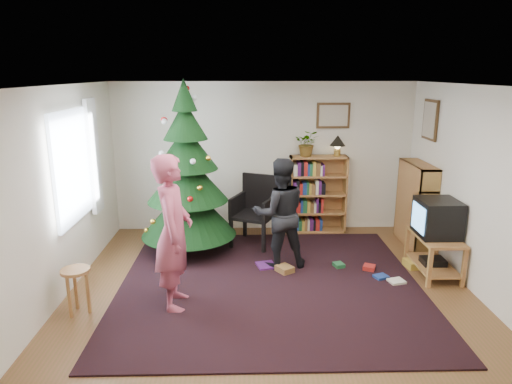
{
  "coord_description": "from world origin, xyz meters",
  "views": [
    {
      "loc": [
        -0.31,
        -5.06,
        2.65
      ],
      "look_at": [
        -0.16,
        0.8,
        1.1
      ],
      "focal_mm": 32.0,
      "sensor_mm": 36.0,
      "label": 1
    }
  ],
  "objects_px": {
    "stool": "(76,279)",
    "table_lamp": "(338,142)",
    "tv_stand": "(434,251)",
    "person_standing": "(173,233)",
    "person_by_chair": "(280,213)",
    "picture_back": "(333,116)",
    "bookshelf_right": "(416,204)",
    "bookshelf_back": "(318,193)",
    "potted_plant": "(307,143)",
    "armchair": "(254,207)",
    "crt_tv": "(437,218)",
    "picture_right": "(430,120)",
    "christmas_tree": "(187,183)"
  },
  "relations": [
    {
      "from": "stool",
      "to": "table_lamp",
      "type": "bearing_deg",
      "value": 38.23
    },
    {
      "from": "tv_stand",
      "to": "table_lamp",
      "type": "xyz_separation_m",
      "value": [
        -1.01,
        1.76,
        1.21
      ]
    },
    {
      "from": "tv_stand",
      "to": "stool",
      "type": "relative_size",
      "value": 1.68
    },
    {
      "from": "person_standing",
      "to": "person_by_chair",
      "type": "distance_m",
      "value": 1.69
    },
    {
      "from": "table_lamp",
      "to": "tv_stand",
      "type": "bearing_deg",
      "value": -60.21
    },
    {
      "from": "picture_back",
      "to": "bookshelf_right",
      "type": "bearing_deg",
      "value": -34.01
    },
    {
      "from": "bookshelf_back",
      "to": "bookshelf_right",
      "type": "bearing_deg",
      "value": -25.11
    },
    {
      "from": "picture_back",
      "to": "potted_plant",
      "type": "distance_m",
      "value": 0.63
    },
    {
      "from": "potted_plant",
      "to": "tv_stand",
      "type": "bearing_deg",
      "value": -49.4
    },
    {
      "from": "potted_plant",
      "to": "picture_back",
      "type": "bearing_deg",
      "value": 17.22
    },
    {
      "from": "bookshelf_back",
      "to": "armchair",
      "type": "height_order",
      "value": "bookshelf_back"
    },
    {
      "from": "table_lamp",
      "to": "stool",
      "type": "bearing_deg",
      "value": -141.77
    },
    {
      "from": "picture_back",
      "to": "crt_tv",
      "type": "relative_size",
      "value": 1.0
    },
    {
      "from": "tv_stand",
      "to": "crt_tv",
      "type": "height_order",
      "value": "crt_tv"
    },
    {
      "from": "person_by_chair",
      "to": "potted_plant",
      "type": "relative_size",
      "value": 3.6
    },
    {
      "from": "armchair",
      "to": "potted_plant",
      "type": "xyz_separation_m",
      "value": [
        0.89,
        0.53,
        0.92
      ]
    },
    {
      "from": "tv_stand",
      "to": "picture_right",
      "type": "bearing_deg",
      "value": 77.67
    },
    {
      "from": "picture_back",
      "to": "crt_tv",
      "type": "xyz_separation_m",
      "value": [
        1.07,
        -1.89,
        -1.16
      ]
    },
    {
      "from": "bookshelf_right",
      "to": "tv_stand",
      "type": "bearing_deg",
      "value": 173.71
    },
    {
      "from": "person_by_chair",
      "to": "tv_stand",
      "type": "bearing_deg",
      "value": 164.08
    },
    {
      "from": "bookshelf_right",
      "to": "tv_stand",
      "type": "distance_m",
      "value": 1.15
    },
    {
      "from": "picture_back",
      "to": "stool",
      "type": "bearing_deg",
      "value": -139.86
    },
    {
      "from": "stool",
      "to": "picture_right",
      "type": "bearing_deg",
      "value": 24.19
    },
    {
      "from": "crt_tv",
      "to": "person_standing",
      "type": "distance_m",
      "value": 3.43
    },
    {
      "from": "bookshelf_right",
      "to": "picture_back",
      "type": "bearing_deg",
      "value": 55.99
    },
    {
      "from": "stool",
      "to": "bookshelf_back",
      "type": "bearing_deg",
      "value": 40.82
    },
    {
      "from": "christmas_tree",
      "to": "potted_plant",
      "type": "relative_size",
      "value": 6.0
    },
    {
      "from": "bookshelf_back",
      "to": "picture_right",
      "type": "bearing_deg",
      "value": -20.71
    },
    {
      "from": "picture_right",
      "to": "bookshelf_right",
      "type": "relative_size",
      "value": 0.46
    },
    {
      "from": "bookshelf_back",
      "to": "table_lamp",
      "type": "distance_m",
      "value": 0.92
    },
    {
      "from": "picture_right",
      "to": "bookshelf_back",
      "type": "bearing_deg",
      "value": 159.29
    },
    {
      "from": "christmas_tree",
      "to": "person_by_chair",
      "type": "bearing_deg",
      "value": -23.7
    },
    {
      "from": "picture_back",
      "to": "bookshelf_right",
      "type": "relative_size",
      "value": 0.42
    },
    {
      "from": "bookshelf_right",
      "to": "person_standing",
      "type": "distance_m",
      "value": 3.94
    },
    {
      "from": "bookshelf_back",
      "to": "crt_tv",
      "type": "height_order",
      "value": "bookshelf_back"
    },
    {
      "from": "picture_right",
      "to": "picture_back",
      "type": "bearing_deg",
      "value": 151.31
    },
    {
      "from": "picture_back",
      "to": "person_standing",
      "type": "bearing_deg",
      "value": -130.28
    },
    {
      "from": "armchair",
      "to": "bookshelf_back",
      "type": "bearing_deg",
      "value": 49.22
    },
    {
      "from": "tv_stand",
      "to": "crt_tv",
      "type": "xyz_separation_m",
      "value": [
        -0.0,
        0.0,
        0.47
      ]
    },
    {
      "from": "crt_tv",
      "to": "armchair",
      "type": "relative_size",
      "value": 0.51
    },
    {
      "from": "potted_plant",
      "to": "person_by_chair",
      "type": "bearing_deg",
      "value": -110.72
    },
    {
      "from": "stool",
      "to": "potted_plant",
      "type": "distance_m",
      "value": 4.12
    },
    {
      "from": "christmas_tree",
      "to": "table_lamp",
      "type": "relative_size",
      "value": 7.46
    },
    {
      "from": "picture_back",
      "to": "person_by_chair",
      "type": "distance_m",
      "value": 2.21
    },
    {
      "from": "picture_back",
      "to": "picture_right",
      "type": "xyz_separation_m",
      "value": [
        1.33,
        -0.73,
        0.0
      ]
    },
    {
      "from": "picture_right",
      "to": "table_lamp",
      "type": "height_order",
      "value": "picture_right"
    },
    {
      "from": "christmas_tree",
      "to": "tv_stand",
      "type": "relative_size",
      "value": 2.88
    },
    {
      "from": "crt_tv",
      "to": "person_by_chair",
      "type": "height_order",
      "value": "person_by_chair"
    },
    {
      "from": "tv_stand",
      "to": "armchair",
      "type": "height_order",
      "value": "armchair"
    },
    {
      "from": "picture_back",
      "to": "christmas_tree",
      "type": "bearing_deg",
      "value": -156.31
    }
  ]
}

